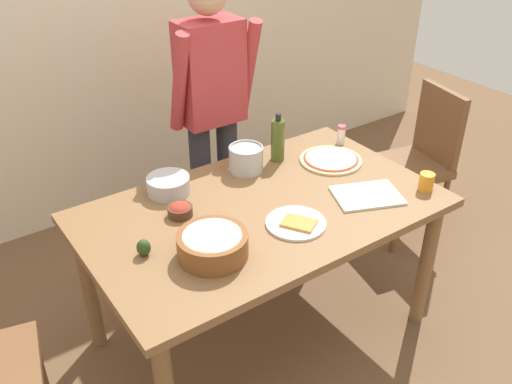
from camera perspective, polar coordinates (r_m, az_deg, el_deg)
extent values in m
plane|color=brown|center=(2.99, 0.57, -13.82)|extent=(8.00, 8.00, 0.00)
cube|color=beige|center=(3.62, -14.85, 17.32)|extent=(5.60, 0.10, 2.60)
cube|color=brown|center=(2.52, 0.65, -1.85)|extent=(1.60, 0.96, 0.04)
cylinder|color=brown|center=(2.93, 16.94, -7.10)|extent=(0.07, 0.07, 0.72)
cylinder|color=brown|center=(2.79, -16.67, -9.26)|extent=(0.07, 0.07, 0.72)
cylinder|color=brown|center=(3.37, 6.66, -0.36)|extent=(0.07, 0.07, 0.72)
cylinder|color=#2D2D38|center=(3.28, -5.52, 0.11)|extent=(0.12, 0.12, 0.85)
cylinder|color=#2D2D38|center=(3.36, -2.87, 1.02)|extent=(0.12, 0.12, 0.85)
cube|color=#B7383D|center=(3.02, -4.69, 12.06)|extent=(0.34, 0.20, 0.55)
cylinder|color=#B7383D|center=(2.89, -7.82, 10.94)|extent=(0.07, 0.21, 0.55)
cylinder|color=#B7383D|center=(3.09, -0.78, 12.58)|extent=(0.07, 0.21, 0.55)
cylinder|color=brown|center=(2.65, -20.99, -17.01)|extent=(0.04, 0.04, 0.45)
cube|color=brown|center=(3.54, 15.31, 2.49)|extent=(0.48, 0.48, 0.05)
cube|color=brown|center=(3.54, 18.23, 6.54)|extent=(0.12, 0.38, 0.45)
cylinder|color=brown|center=(3.69, 11.12, -0.19)|extent=(0.04, 0.04, 0.45)
cylinder|color=brown|center=(3.46, 14.11, -2.91)|extent=(0.04, 0.04, 0.45)
cylinder|color=brown|center=(3.87, 15.37, 0.82)|extent=(0.04, 0.04, 0.45)
cylinder|color=brown|center=(3.65, 18.47, -1.69)|extent=(0.04, 0.04, 0.45)
cylinder|color=beige|center=(2.90, 7.64, 3.24)|extent=(0.32, 0.32, 0.01)
cylinder|color=#B22D1E|center=(2.89, 7.65, 3.38)|extent=(0.28, 0.28, 0.00)
cylinder|color=beige|center=(2.89, 7.65, 3.45)|extent=(0.26, 0.26, 0.00)
cylinder|color=white|center=(2.39, 4.08, -3.19)|extent=(0.26, 0.26, 0.01)
cube|color=#CC8438|center=(2.37, 4.39, -3.17)|extent=(0.16, 0.17, 0.01)
cylinder|color=brown|center=(2.19, -4.45, -5.44)|extent=(0.28, 0.28, 0.10)
ellipsoid|color=beige|center=(2.16, -4.50, -4.59)|extent=(0.25, 0.25, 0.05)
cylinder|color=#B7B7BC|center=(2.62, -8.93, 0.72)|extent=(0.20, 0.20, 0.08)
cylinder|color=#4C2D1E|center=(2.45, -7.75, -1.94)|extent=(0.11, 0.11, 0.04)
ellipsoid|color=#9E3323|center=(2.45, -7.77, -1.69)|extent=(0.10, 0.10, 0.05)
cylinder|color=#47561E|center=(2.84, 2.24, 5.28)|extent=(0.07, 0.07, 0.22)
cylinder|color=black|center=(2.79, 2.29, 7.65)|extent=(0.03, 0.03, 0.04)
cylinder|color=#B7B7BC|center=(2.76, -1.02, 3.35)|extent=(0.17, 0.17, 0.12)
torus|color=#A5A5AD|center=(2.73, -1.03, 4.53)|extent=(0.17, 0.17, 0.01)
cylinder|color=orange|center=(2.73, 17.00, 1.01)|extent=(0.07, 0.07, 0.08)
cylinder|color=white|center=(3.07, 8.68, 5.67)|extent=(0.04, 0.04, 0.09)
cylinder|color=#D84C66|center=(3.05, 8.75, 6.57)|extent=(0.04, 0.04, 0.02)
cube|color=white|center=(2.62, 11.25, -0.35)|extent=(0.36, 0.32, 0.01)
ellipsoid|color=#2D4219|center=(2.24, -11.40, -5.57)|extent=(0.06, 0.06, 0.07)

